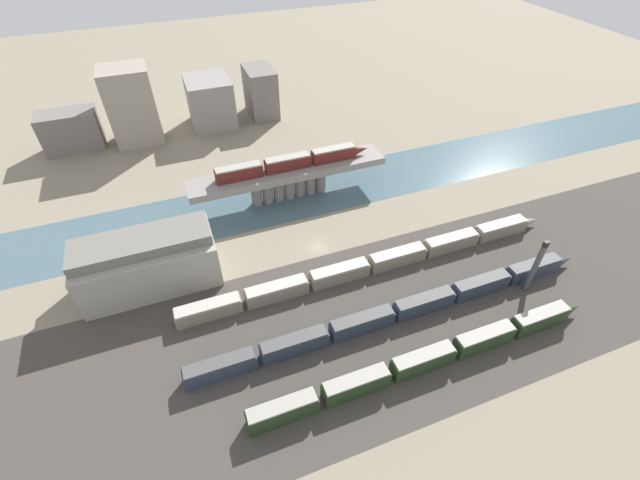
% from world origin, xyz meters
% --- Properties ---
extents(ground_plane, '(400.00, 400.00, 0.00)m').
position_xyz_m(ground_plane, '(0.00, 0.00, 0.00)').
color(ground_plane, gray).
extents(railbed_yard, '(280.00, 42.00, 0.01)m').
position_xyz_m(railbed_yard, '(0.00, -24.00, 0.00)').
color(railbed_yard, '#423D38').
rests_on(railbed_yard, ground).
extents(river_water, '(320.00, 20.31, 0.01)m').
position_xyz_m(river_water, '(0.00, 21.09, 0.00)').
color(river_water, '#47606B').
rests_on(river_water, ground).
extents(bridge, '(50.49, 8.15, 8.60)m').
position_xyz_m(bridge, '(0.00, 21.09, 6.31)').
color(bridge, gray).
rests_on(bridge, ground).
extents(train_on_bridge, '(40.02, 2.78, 3.41)m').
position_xyz_m(train_on_bridge, '(1.41, 21.09, 10.26)').
color(train_on_bridge, '#5B1E19').
rests_on(train_on_bridge, bridge).
extents(train_yard_near, '(66.06, 2.76, 4.05)m').
position_xyz_m(train_yard_near, '(7.25, -35.52, 1.99)').
color(train_yard_near, '#23381E').
rests_on(train_yard_near, ground).
extents(train_yard_mid, '(83.27, 2.81, 3.73)m').
position_xyz_m(train_yard_mid, '(7.76, -24.40, 1.83)').
color(train_yard_mid, '#2D384C').
rests_on(train_yard_mid, ground).
extents(train_yard_far, '(85.84, 3.07, 3.42)m').
position_xyz_m(train_yard_far, '(9.33, -10.93, 1.68)').
color(train_yard_far, gray).
rests_on(train_yard_far, ground).
extents(warehouse_building, '(26.94, 12.49, 12.22)m').
position_xyz_m(warehouse_building, '(-35.86, 2.31, 5.81)').
color(warehouse_building, '#9E998E').
rests_on(warehouse_building, ground).
extents(signal_tower, '(1.09, 1.09, 13.17)m').
position_xyz_m(signal_tower, '(35.74, -27.19, 6.35)').
color(signal_tower, '#4C4C51').
rests_on(signal_tower, ground).
extents(city_block_far_left, '(16.39, 8.72, 11.64)m').
position_xyz_m(city_block_far_left, '(-53.21, 68.45, 5.82)').
color(city_block_far_left, slate).
rests_on(city_block_far_left, ground).
extents(city_block_left, '(13.69, 11.63, 22.66)m').
position_xyz_m(city_block_left, '(-34.44, 66.81, 11.33)').
color(city_block_left, gray).
rests_on(city_block_left, ground).
extents(city_block_center, '(13.60, 15.74, 15.26)m').
position_xyz_m(city_block_center, '(-11.07, 69.45, 7.63)').
color(city_block_center, gray).
rests_on(city_block_center, ground).
extents(city_block_right, '(8.94, 14.32, 15.74)m').
position_xyz_m(city_block_right, '(6.14, 71.07, 7.87)').
color(city_block_right, slate).
rests_on(city_block_right, ground).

